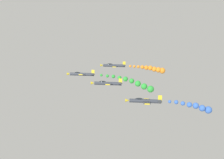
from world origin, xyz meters
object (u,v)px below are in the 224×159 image
Objects in this scene: airplane_lead at (82,74)px; airplane_left_outer at (145,101)px; airplane_left_inner at (107,83)px; airplane_right_inner at (114,65)px.

airplane_left_outer reaches higher than airplane_lead.
airplane_right_inner is at bearing 0.36° from airplane_left_inner.
airplane_right_inner is at bearing -39.10° from airplane_lead.
airplane_left_outer is (-38.39, -12.29, 0.37)m from airplane_right_inner.
airplane_right_inner is at bearing 17.75° from airplane_left_outer.
airplane_right_inner is 40.31m from airplane_left_outer.
airplane_left_outer is (-25.06, -23.12, 0.37)m from airplane_lead.
airplane_left_outer is (-13.32, -12.13, -0.35)m from airplane_left_inner.
airplane_left_outer is at bearing -162.25° from airplane_right_inner.
airplane_left_outer reaches higher than airplane_right_inner.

